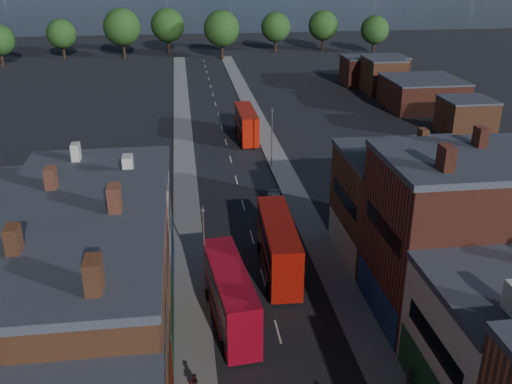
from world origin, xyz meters
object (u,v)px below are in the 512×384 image
object	(u,v)px
car_2	(226,272)
ped_1	(194,384)
bus_0	(230,295)
bus_2	(246,124)
car_3	(277,201)
ped_3	(409,376)
bus_1	(278,245)

from	to	relation	value
car_2	ped_1	bearing A→B (deg)	-95.87
bus_0	bus_2	xyz separation A→B (m)	(6.80, 47.25, 0.00)
bus_0	ped_1	distance (m)	8.35
bus_2	car_3	distance (m)	25.69
ped_3	car_2	bearing A→B (deg)	45.22
car_3	ped_1	bearing A→B (deg)	-112.54
car_3	ped_1	size ratio (longest dim) A/B	2.84
bus_0	bus_2	size ratio (longest dim) A/B	1.02
bus_0	ped_3	world-z (taller)	bus_0
car_2	car_3	distance (m)	16.47
bus_2	ped_1	size ratio (longest dim) A/B	7.24
bus_2	ped_3	bearing A→B (deg)	-85.99
bus_0	bus_1	size ratio (longest dim) A/B	0.96
car_2	ped_3	distance (m)	18.99
car_2	car_3	xyz separation A→B (m)	(7.07, 14.88, 0.03)
bus_2	ped_3	distance (m)	56.24
bus_0	car_3	distance (m)	22.92
bus_0	ped_3	bearing A→B (deg)	-44.31
bus_1	ped_1	xyz separation A→B (m)	(-8.08, -14.82, -1.82)
ped_1	bus_2	bearing A→B (deg)	-84.02
bus_2	car_2	xyz separation A→B (m)	(-6.57, -40.49, -1.97)
car_2	car_3	world-z (taller)	car_3
ped_1	car_2	bearing A→B (deg)	-86.80
car_3	ped_3	distance (m)	30.67
ped_3	ped_1	bearing A→B (deg)	95.34
bus_0	ped_1	world-z (taller)	bus_0
bus_1	car_2	world-z (taller)	bus_1
ped_1	ped_3	xyz separation A→B (m)	(14.19, -1.22, 0.04)
bus_1	ped_3	distance (m)	17.26
ped_1	bus_1	bearing A→B (deg)	-102.40
ped_1	ped_3	world-z (taller)	ped_3
bus_0	bus_1	distance (m)	8.81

